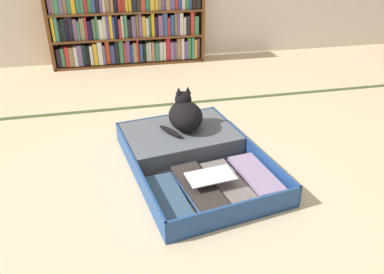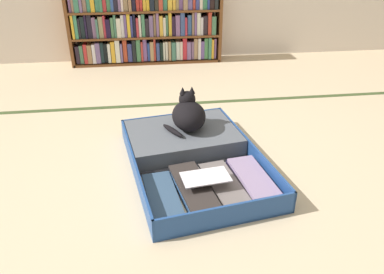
# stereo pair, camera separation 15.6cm
# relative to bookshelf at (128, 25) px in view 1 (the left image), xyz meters

# --- Properties ---
(ground_plane) EXTENTS (10.00, 10.00, 0.00)m
(ground_plane) POSITION_rel_bookshelf_xyz_m (0.08, -2.27, -0.38)
(ground_plane) COLOR #CEB591
(tatami_border) EXTENTS (4.80, 0.05, 0.00)m
(tatami_border) POSITION_rel_bookshelf_xyz_m (0.08, -1.13, -0.38)
(tatami_border) COLOR #3D4D28
(tatami_border) RESTS_ON ground_plane
(bookshelf) EXTENTS (1.50, 0.22, 0.79)m
(bookshelf) POSITION_rel_bookshelf_xyz_m (0.00, 0.00, 0.00)
(bookshelf) COLOR brown
(bookshelf) RESTS_ON ground_plane
(open_suitcase) EXTENTS (0.83, 1.09, 0.12)m
(open_suitcase) POSITION_rel_bookshelf_xyz_m (0.20, -1.97, -0.33)
(open_suitcase) COLOR navy
(open_suitcase) RESTS_ON ground_plane
(black_cat) EXTENTS (0.27, 0.28, 0.25)m
(black_cat) POSITION_rel_bookshelf_xyz_m (0.21, -1.78, -0.17)
(black_cat) COLOR black
(black_cat) RESTS_ON open_suitcase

